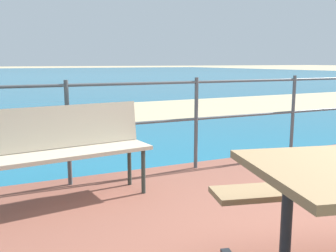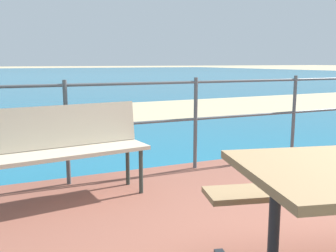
{
  "view_description": "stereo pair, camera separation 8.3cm",
  "coord_description": "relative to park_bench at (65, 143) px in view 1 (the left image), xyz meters",
  "views": [
    {
      "loc": [
        -2.14,
        -1.43,
        1.31
      ],
      "look_at": [
        -0.11,
        2.93,
        0.49
      ],
      "focal_mm": 40.35,
      "sensor_mm": 36.0,
      "label": 1
    },
    {
      "loc": [
        -2.06,
        -1.47,
        1.31
      ],
      "look_at": [
        -0.11,
        2.93,
        0.49
      ],
      "focal_mm": 40.35,
      "sensor_mm": 36.0,
      "label": 2
    }
  ],
  "objects": [
    {
      "name": "park_bench",
      "position": [
        0.0,
        0.0,
        0.0
      ],
      "size": [
        1.55,
        0.6,
        0.86
      ],
      "rotation": [
        0.0,
        0.0,
        0.12
      ],
      "color": "#BCAD93",
      "rests_on": "patio_paving"
    },
    {
      "name": "sea_water",
      "position": [
        1.58,
        38.04,
        -0.58
      ],
      "size": [
        90.0,
        90.0,
        0.01
      ],
      "primitive_type": "cube",
      "color": "#196B8E",
      "rests_on": "ground"
    },
    {
      "name": "railing_fence",
      "position": [
        1.58,
        0.42,
        0.15
      ],
      "size": [
        5.94,
        0.04,
        1.07
      ],
      "color": "#4C5156",
      "rests_on": "patio_paving"
    },
    {
      "name": "beach_strip",
      "position": [
        1.58,
        6.02,
        -0.58
      ],
      "size": [
        54.11,
        6.06,
        0.01
      ],
      "primitive_type": "cube",
      "rotation": [
        0.0,
        0.0,
        0.04
      ],
      "color": "tan",
      "rests_on": "ground"
    }
  ]
}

